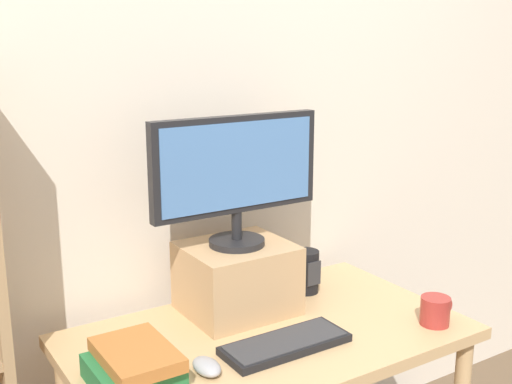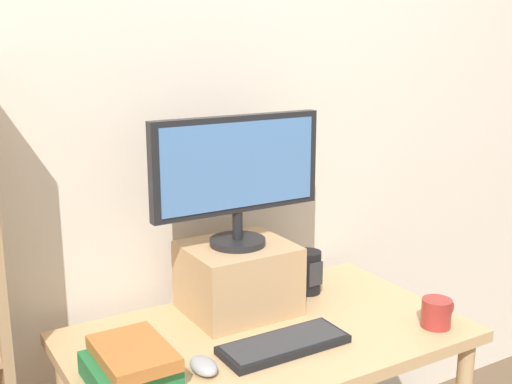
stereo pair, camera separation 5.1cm
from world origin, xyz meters
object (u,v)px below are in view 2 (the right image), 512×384
desk (268,360)px  computer_monitor (238,172)px  book_stack (131,364)px  computer_mouse (204,366)px  coffee_mug (437,313)px  keyboard (284,344)px  desk_speaker (308,272)px  riser_box (239,278)px

desk → computer_monitor: 0.57m
computer_monitor → book_stack: computer_monitor is taller
computer_mouse → coffee_mug: bearing=-9.1°
computer_monitor → keyboard: bearing=-93.6°
book_stack → desk_speaker: 0.76m
keyboard → computer_mouse: computer_mouse is taller
desk → desk_speaker: 0.37m
coffee_mug → desk_speaker: (-0.18, 0.41, 0.03)m
riser_box → book_stack: bearing=-152.1°
desk → computer_monitor: bearing=89.2°
riser_box → computer_monitor: computer_monitor is taller
computer_monitor → book_stack: size_ratio=2.27×
computer_mouse → desk_speaker: (0.54, 0.30, 0.05)m
computer_monitor → coffee_mug: 0.73m
riser_box → desk_speaker: (0.27, 0.01, -0.04)m
book_stack → desk_speaker: desk_speaker is taller
keyboard → computer_mouse: (-0.25, -0.00, 0.01)m
book_stack → desk_speaker: size_ratio=1.68×
riser_box → desk_speaker: bearing=1.3°
keyboard → computer_mouse: bearing=-179.5°
desk → computer_mouse: computer_mouse is taller
keyboard → desk: bearing=82.1°
computer_monitor → book_stack: bearing=-152.2°
computer_mouse → desk: bearing=22.9°
computer_mouse → book_stack: size_ratio=0.42×
keyboard → desk_speaker: (0.29, 0.29, 0.06)m
keyboard → desk_speaker: bearing=45.4°
computer_monitor → desk: bearing=-90.8°
coffee_mug → desk: bearing=153.3°
desk → computer_mouse: bearing=-157.1°
desk → computer_monitor: computer_monitor is taller
computer_monitor → keyboard: size_ratio=1.52×
computer_monitor → book_stack: (-0.44, -0.23, -0.40)m
riser_box → coffee_mug: 0.61m
desk → keyboard: (-0.02, -0.11, 0.10)m
desk → book_stack: bearing=-172.7°
desk → desk_speaker: size_ratio=7.95×
coffee_mug → computer_mouse: bearing=170.9°
desk → computer_mouse: size_ratio=11.14×
coffee_mug → keyboard: bearing=165.9°
computer_mouse → coffee_mug: coffee_mug is taller
keyboard → book_stack: size_ratio=1.50×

